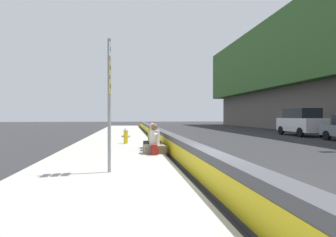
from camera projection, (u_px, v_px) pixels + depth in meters
ground_plane at (209, 186)px, 6.91m from camera, size 160.00×160.00×0.00m
sidewalk_strip at (94, 187)px, 6.56m from camera, size 80.00×4.40×0.14m
jersey_barrier at (209, 168)px, 6.91m from camera, size 76.00×0.45×0.85m
route_sign_post at (109, 95)px, 7.93m from camera, size 0.44×0.09×3.60m
fire_hydrant at (126, 135)px, 16.15m from camera, size 0.26×0.46×0.88m
seated_person_foreground at (154, 144)px, 11.97m from camera, size 0.79×0.91×1.21m
seated_person_middle at (153, 142)px, 13.01m from camera, size 0.74×0.86×1.13m
seated_person_rear at (152, 140)px, 13.99m from camera, size 0.76×0.87×1.19m
backpack at (154, 150)px, 11.47m from camera, size 0.32×0.28×0.40m
parked_car_fourth at (301, 122)px, 24.49m from camera, size 4.86×2.18×2.28m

